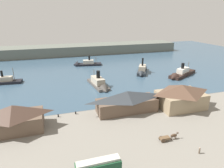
% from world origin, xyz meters
% --- Properties ---
extents(ground_plane, '(320.00, 320.00, 0.00)m').
position_xyz_m(ground_plane, '(0.00, 0.00, 0.00)').
color(ground_plane, '#385166').
extents(quay_promenade, '(110.00, 36.00, 1.20)m').
position_xyz_m(quay_promenade, '(0.00, -22.00, 0.60)').
color(quay_promenade, gray).
rests_on(quay_promenade, ground).
extents(seawall_edge, '(110.00, 0.80, 1.00)m').
position_xyz_m(seawall_edge, '(0.00, -3.60, 0.50)').
color(seawall_edge, '#666159').
rests_on(seawall_edge, ground).
extents(ferry_shed_central_terminal, '(15.92, 9.38, 7.94)m').
position_xyz_m(ferry_shed_central_terminal, '(-35.04, -9.93, 5.24)').
color(ferry_shed_central_terminal, brown).
rests_on(ferry_shed_central_terminal, quay_promenade).
extents(ferry_shed_customs_shed, '(21.08, 7.62, 7.45)m').
position_xyz_m(ferry_shed_customs_shed, '(0.10, -8.21, 4.98)').
color(ferry_shed_customs_shed, brown).
rests_on(ferry_shed_customs_shed, quay_promenade).
extents(ferry_shed_east_terminal, '(16.12, 11.40, 8.54)m').
position_xyz_m(ferry_shed_east_terminal, '(19.82, -10.79, 5.54)').
color(ferry_shed_east_terminal, '#998466').
rests_on(ferry_shed_east_terminal, quay_promenade).
extents(street_tram, '(9.13, 2.70, 4.59)m').
position_xyz_m(street_tram, '(-16.22, -34.42, 3.86)').
color(street_tram, '#1E4C2D').
rests_on(street_tram, quay_promenade).
extents(horse_cart, '(5.63, 1.42, 1.87)m').
position_xyz_m(horse_cart, '(4.61, -27.20, 2.13)').
color(horse_cart, brown).
rests_on(horse_cart, quay_promenade).
extents(pedestrian_by_tram, '(0.41, 0.41, 1.67)m').
position_xyz_m(pedestrian_by_tram, '(8.81, -34.11, 1.96)').
color(pedestrian_by_tram, '#6B5B4C').
rests_on(pedestrian_by_tram, quay_promenade).
extents(mooring_post_east, '(0.44, 0.44, 0.90)m').
position_xyz_m(mooring_post_east, '(-22.89, -5.47, 1.65)').
color(mooring_post_east, black).
rests_on(mooring_post_east, quay_promenade).
extents(mooring_post_west, '(0.44, 0.44, 0.90)m').
position_xyz_m(mooring_post_west, '(33.56, -5.07, 1.65)').
color(mooring_post_west, black).
rests_on(mooring_post_west, quay_promenade).
extents(mooring_post_center_east, '(0.44, 0.44, 0.90)m').
position_xyz_m(mooring_post_center_east, '(-17.16, -5.14, 1.65)').
color(mooring_post_center_east, black).
rests_on(mooring_post_center_east, quay_promenade).
extents(ferry_near_quay, '(23.75, 16.30, 9.15)m').
position_xyz_m(ferry_near_quay, '(45.28, 24.47, 1.43)').
color(ferry_near_quay, black).
rests_on(ferry_near_quay, ground).
extents(ferry_moored_west, '(13.48, 18.90, 10.26)m').
position_xyz_m(ferry_moored_west, '(27.35, 36.74, 1.59)').
color(ferry_moored_west, '#23282D').
rests_on(ferry_moored_west, ground).
extents(ferry_approaching_east, '(7.67, 20.23, 9.65)m').
position_xyz_m(ferry_approaching_east, '(-2.47, 21.12, 1.55)').
color(ferry_approaching_east, '#514C47').
rests_on(ferry_approaching_east, ground).
extents(ferry_approaching_west, '(19.80, 8.84, 8.71)m').
position_xyz_m(ferry_approaching_west, '(-2.02, 66.56, 1.11)').
color(ferry_approaching_west, black).
rests_on(ferry_approaching_west, ground).
extents(far_headland, '(180.00, 24.00, 8.00)m').
position_xyz_m(far_headland, '(0.00, 110.00, 4.00)').
color(far_headland, '#60665B').
rests_on(far_headland, ground).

